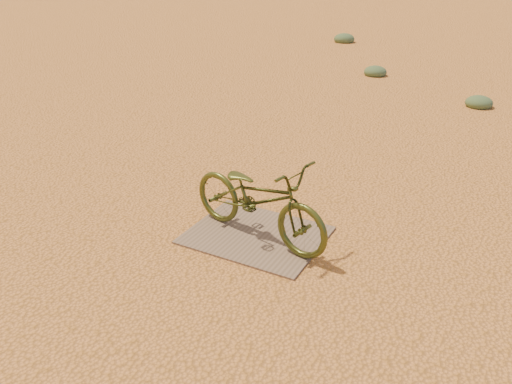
% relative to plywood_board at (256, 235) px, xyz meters
% --- Properties ---
extents(ground, '(120.00, 120.00, 0.00)m').
position_rel_plywood_board_xyz_m(ground, '(0.43, -0.02, -0.01)').
color(ground, '#CD7F44').
rests_on(ground, ground).
extents(plywood_board, '(1.41, 1.13, 0.02)m').
position_rel_plywood_board_xyz_m(plywood_board, '(0.00, 0.00, 0.00)').
color(plywood_board, '#735D4E').
rests_on(plywood_board, ground).
extents(bicycle, '(1.83, 0.96, 0.91)m').
position_rel_plywood_board_xyz_m(bicycle, '(0.05, -0.04, 0.47)').
color(bicycle, '#3C4419').
rests_on(bicycle, plywood_board).
extents(kale_a, '(0.57, 0.57, 0.31)m').
position_rel_plywood_board_xyz_m(kale_a, '(-1.15, 8.46, -0.01)').
color(kale_a, '#4E6141').
rests_on(kale_a, ground).
extents(kale_b, '(0.53, 0.53, 0.29)m').
position_rel_plywood_board_xyz_m(kale_b, '(1.50, 6.61, -0.01)').
color(kale_b, '#4E6141').
rests_on(kale_b, ground).
extents(kale_c, '(0.71, 0.71, 0.39)m').
position_rel_plywood_board_xyz_m(kale_c, '(-3.63, 13.19, -0.01)').
color(kale_c, '#4E6141').
rests_on(kale_c, ground).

